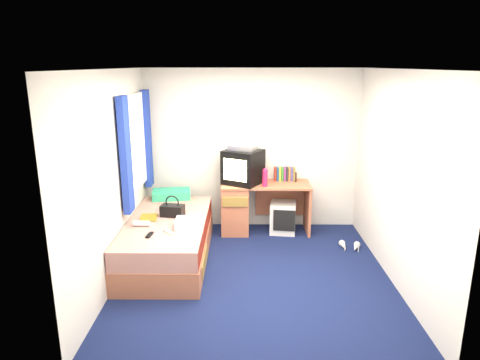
{
  "coord_description": "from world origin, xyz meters",
  "views": [
    {
      "loc": [
        -0.14,
        -4.64,
        2.45
      ],
      "look_at": [
        -0.18,
        0.7,
        1.0
      ],
      "focal_mm": 32.0,
      "sensor_mm": 36.0,
      "label": 1
    }
  ],
  "objects_px": {
    "storage_cube": "(283,217)",
    "magazine": "(149,218)",
    "pillow": "(171,194)",
    "towel": "(189,223)",
    "aerosol_can": "(257,177)",
    "colour_swatch_fan": "(170,232)",
    "water_bottle": "(142,223)",
    "white_heels": "(350,247)",
    "picture_frame": "(295,177)",
    "vcr": "(243,148)",
    "remote_control": "(149,235)",
    "pink_water_bottle": "(265,178)",
    "bed": "(168,240)",
    "handbag": "(172,210)",
    "crt_tv": "(243,167)",
    "desk": "(247,205)"
  },
  "relations": [
    {
      "from": "crt_tv",
      "to": "remote_control",
      "type": "xyz_separation_m",
      "value": [
        -1.08,
        -1.51,
        -0.45
      ]
    },
    {
      "from": "picture_frame",
      "to": "desk",
      "type": "bearing_deg",
      "value": 176.11
    },
    {
      "from": "storage_cube",
      "to": "remote_control",
      "type": "relative_size",
      "value": 2.9
    },
    {
      "from": "water_bottle",
      "to": "white_heels",
      "type": "height_order",
      "value": "water_bottle"
    },
    {
      "from": "vcr",
      "to": "white_heels",
      "type": "bearing_deg",
      "value": -1.54
    },
    {
      "from": "magazine",
      "to": "water_bottle",
      "type": "xyz_separation_m",
      "value": [
        -0.02,
        -0.28,
        0.03
      ]
    },
    {
      "from": "towel",
      "to": "crt_tv",
      "type": "bearing_deg",
      "value": 62.56
    },
    {
      "from": "towel",
      "to": "white_heels",
      "type": "height_order",
      "value": "towel"
    },
    {
      "from": "pink_water_bottle",
      "to": "remote_control",
      "type": "relative_size",
      "value": 1.48
    },
    {
      "from": "desk",
      "to": "storage_cube",
      "type": "bearing_deg",
      "value": -4.38
    },
    {
      "from": "pillow",
      "to": "remote_control",
      "type": "distance_m",
      "value": 1.43
    },
    {
      "from": "bed",
      "to": "picture_frame",
      "type": "xyz_separation_m",
      "value": [
        1.74,
        1.11,
        0.55
      ]
    },
    {
      "from": "magazine",
      "to": "white_heels",
      "type": "height_order",
      "value": "magazine"
    },
    {
      "from": "pink_water_bottle",
      "to": "crt_tv",
      "type": "bearing_deg",
      "value": 152.45
    },
    {
      "from": "towel",
      "to": "magazine",
      "type": "xyz_separation_m",
      "value": [
        -0.56,
        0.32,
        -0.05
      ]
    },
    {
      "from": "storage_cube",
      "to": "magazine",
      "type": "xyz_separation_m",
      "value": [
        -1.81,
        -0.88,
        0.32
      ]
    },
    {
      "from": "handbag",
      "to": "remote_control",
      "type": "relative_size",
      "value": 2.01
    },
    {
      "from": "desk",
      "to": "colour_swatch_fan",
      "type": "distance_m",
      "value": 1.7
    },
    {
      "from": "aerosol_can",
      "to": "remote_control",
      "type": "relative_size",
      "value": 1.08
    },
    {
      "from": "crt_tv",
      "to": "aerosol_can",
      "type": "relative_size",
      "value": 3.84
    },
    {
      "from": "aerosol_can",
      "to": "colour_swatch_fan",
      "type": "distance_m",
      "value": 1.82
    },
    {
      "from": "pink_water_bottle",
      "to": "aerosol_can",
      "type": "height_order",
      "value": "pink_water_bottle"
    },
    {
      "from": "crt_tv",
      "to": "magazine",
      "type": "xyz_separation_m",
      "value": [
        -1.21,
        -0.93,
        -0.45
      ]
    },
    {
      "from": "pillow",
      "to": "magazine",
      "type": "bearing_deg",
      "value": -100.4
    },
    {
      "from": "pillow",
      "to": "water_bottle",
      "type": "relative_size",
      "value": 2.73
    },
    {
      "from": "desk",
      "to": "pillow",
      "type": "bearing_deg",
      "value": -176.25
    },
    {
      "from": "remote_control",
      "to": "handbag",
      "type": "bearing_deg",
      "value": 83.46
    },
    {
      "from": "magazine",
      "to": "colour_swatch_fan",
      "type": "xyz_separation_m",
      "value": [
        0.35,
        -0.49,
        -0.0
      ]
    },
    {
      "from": "aerosol_can",
      "to": "colour_swatch_fan",
      "type": "height_order",
      "value": "aerosol_can"
    },
    {
      "from": "remote_control",
      "to": "vcr",
      "type": "bearing_deg",
      "value": 61.61
    },
    {
      "from": "bed",
      "to": "aerosol_can",
      "type": "bearing_deg",
      "value": 40.7
    },
    {
      "from": "picture_frame",
      "to": "colour_swatch_fan",
      "type": "height_order",
      "value": "picture_frame"
    },
    {
      "from": "storage_cube",
      "to": "water_bottle",
      "type": "height_order",
      "value": "water_bottle"
    },
    {
      "from": "picture_frame",
      "to": "towel",
      "type": "bearing_deg",
      "value": -149.68
    },
    {
      "from": "pink_water_bottle",
      "to": "colour_swatch_fan",
      "type": "bearing_deg",
      "value": -133.17
    },
    {
      "from": "desk",
      "to": "towel",
      "type": "xyz_separation_m",
      "value": [
        -0.71,
        -1.24,
        0.19
      ]
    },
    {
      "from": "pillow",
      "to": "pink_water_bottle",
      "type": "bearing_deg",
      "value": -3.84
    },
    {
      "from": "vcr",
      "to": "aerosol_can",
      "type": "relative_size",
      "value": 2.22
    },
    {
      "from": "desk",
      "to": "towel",
      "type": "distance_m",
      "value": 1.44
    },
    {
      "from": "pillow",
      "to": "picture_frame",
      "type": "relative_size",
      "value": 3.9
    },
    {
      "from": "pillow",
      "to": "storage_cube",
      "type": "xyz_separation_m",
      "value": [
        1.65,
        0.03,
        -0.37
      ]
    },
    {
      "from": "picture_frame",
      "to": "pink_water_bottle",
      "type": "height_order",
      "value": "pink_water_bottle"
    },
    {
      "from": "white_heels",
      "to": "picture_frame",
      "type": "bearing_deg",
      "value": 130.58
    },
    {
      "from": "pink_water_bottle",
      "to": "magazine",
      "type": "bearing_deg",
      "value": -153.5
    },
    {
      "from": "vcr",
      "to": "picture_frame",
      "type": "bearing_deg",
      "value": 32.15
    },
    {
      "from": "water_bottle",
      "to": "remote_control",
      "type": "bearing_deg",
      "value": -62.15
    },
    {
      "from": "aerosol_can",
      "to": "white_heels",
      "type": "bearing_deg",
      "value": -29.29
    },
    {
      "from": "pillow",
      "to": "towel",
      "type": "distance_m",
      "value": 1.24
    },
    {
      "from": "magazine",
      "to": "white_heels",
      "type": "bearing_deg",
      "value": 5.27
    },
    {
      "from": "storage_cube",
      "to": "water_bottle",
      "type": "xyz_separation_m",
      "value": [
        -1.83,
        -1.17,
        0.34
      ]
    }
  ]
}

